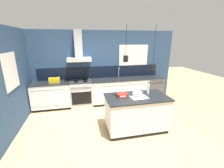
{
  "coord_description": "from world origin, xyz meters",
  "views": [
    {
      "loc": [
        -0.78,
        -3.41,
        2.27
      ],
      "look_at": [
        0.11,
        0.62,
        1.05
      ],
      "focal_mm": 24.0,
      "sensor_mm": 36.0,
      "label": 1
    }
  ],
  "objects": [
    {
      "name": "yellow_toolbox",
      "position": [
        -1.61,
        1.69,
        0.99
      ],
      "size": [
        0.34,
        0.18,
        0.19
      ],
      "color": "gold",
      "rests_on": "counter_run_left"
    },
    {
      "name": "ground_plane",
      "position": [
        0.0,
        0.0,
        0.0
      ],
      "size": [
        16.0,
        16.0,
        0.0
      ],
      "primitive_type": "plane",
      "color": "tan",
      "rests_on": "ground"
    },
    {
      "name": "oven_range",
      "position": [
        -0.76,
        1.69,
        0.46
      ],
      "size": [
        0.75,
        0.66,
        0.91
      ],
      "color": "#B5B5BA",
      "rests_on": "ground_plane"
    },
    {
      "name": "bottle_on_island",
      "position": [
        0.93,
        -0.01,
        1.05
      ],
      "size": [
        0.07,
        0.07,
        0.32
      ],
      "color": "silver",
      "rests_on": "kitchen_island"
    },
    {
      "name": "book_stack",
      "position": [
        0.61,
        -0.02,
        0.96
      ],
      "size": [
        0.3,
        0.35,
        0.11
      ],
      "color": "#335684",
      "rests_on": "kitchen_island"
    },
    {
      "name": "red_supply_box",
      "position": [
        0.22,
        -0.07,
        0.95
      ],
      "size": [
        0.25,
        0.18,
        0.09
      ],
      "color": "red",
      "rests_on": "kitchen_island"
    },
    {
      "name": "wall_back",
      "position": [
        -0.04,
        2.0,
        1.35
      ],
      "size": [
        5.6,
        2.28,
        2.6
      ],
      "color": "navy",
      "rests_on": "ground_plane"
    },
    {
      "name": "wall_left",
      "position": [
        -2.43,
        0.7,
        1.3
      ],
      "size": [
        0.08,
        3.8,
        2.6
      ],
      "color": "navy",
      "rests_on": "ground_plane"
    },
    {
      "name": "paper_pile",
      "position": [
        0.62,
        -0.2,
        0.91
      ],
      "size": [
        0.42,
        0.3,
        0.01
      ],
      "color": "silver",
      "rests_on": "kitchen_island"
    },
    {
      "name": "counter_run_sink",
      "position": [
        0.64,
        1.69,
        0.46
      ],
      "size": [
        2.08,
        0.64,
        1.3
      ],
      "color": "black",
      "rests_on": "ground_plane"
    },
    {
      "name": "kitchen_island",
      "position": [
        0.59,
        -0.13,
        0.46
      ],
      "size": [
        1.57,
        0.87,
        0.91
      ],
      "color": "black",
      "rests_on": "ground_plane"
    },
    {
      "name": "dishwasher",
      "position": [
        1.99,
        1.69,
        0.46
      ],
      "size": [
        0.62,
        0.65,
        0.91
      ],
      "color": "#4C4C51",
      "rests_on": "ground_plane"
    },
    {
      "name": "counter_run_left",
      "position": [
        -1.75,
        1.69,
        0.46
      ],
      "size": [
        1.24,
        0.64,
        0.91
      ],
      "color": "black",
      "rests_on": "ground_plane"
    }
  ]
}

